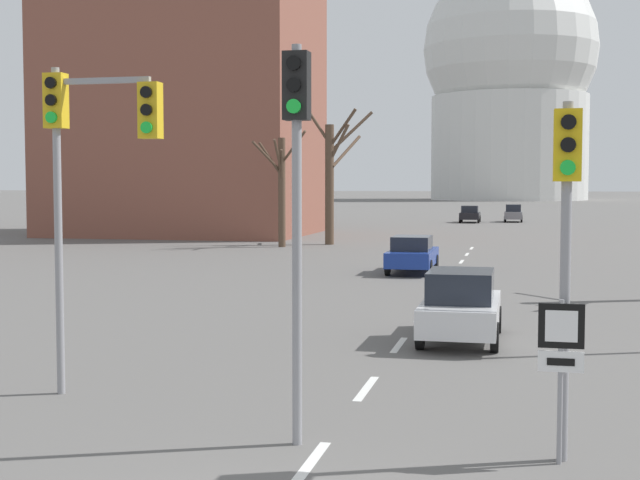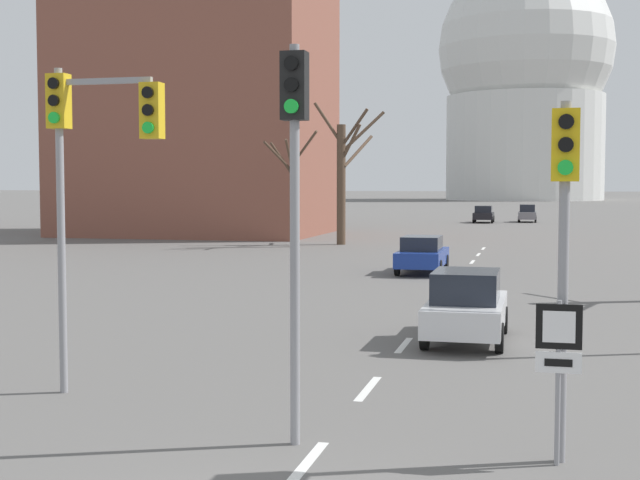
% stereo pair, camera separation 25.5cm
% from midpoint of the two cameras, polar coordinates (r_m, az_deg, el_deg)
% --- Properties ---
extents(lane_stripe_0, '(0.16, 2.00, 0.01)m').
position_cam_midpoint_polar(lane_stripe_0, '(12.33, -0.27, -14.11)').
color(lane_stripe_0, silver).
rests_on(lane_stripe_0, ground_plane).
extents(lane_stripe_1, '(0.16, 2.00, 0.01)m').
position_cam_midpoint_polar(lane_stripe_1, '(16.58, 3.54, -9.47)').
color(lane_stripe_1, silver).
rests_on(lane_stripe_1, ground_plane).
extents(lane_stripe_2, '(0.16, 2.00, 0.01)m').
position_cam_midpoint_polar(lane_stripe_2, '(20.93, 5.74, -6.71)').
color(lane_stripe_2, silver).
rests_on(lane_stripe_2, ground_plane).
extents(lane_stripe_3, '(0.16, 2.00, 0.01)m').
position_cam_midpoint_polar(lane_stripe_3, '(25.34, 7.15, -4.90)').
color(lane_stripe_3, silver).
rests_on(lane_stripe_3, ground_plane).
extents(lane_stripe_4, '(0.16, 2.00, 0.01)m').
position_cam_midpoint_polar(lane_stripe_4, '(29.77, 8.15, -3.63)').
color(lane_stripe_4, silver).
rests_on(lane_stripe_4, ground_plane).
extents(lane_stripe_5, '(0.16, 2.00, 0.01)m').
position_cam_midpoint_polar(lane_stripe_5, '(34.22, 8.88, -2.69)').
color(lane_stripe_5, silver).
rests_on(lane_stripe_5, ground_plane).
extents(lane_stripe_6, '(0.16, 2.00, 0.01)m').
position_cam_midpoint_polar(lane_stripe_6, '(38.68, 9.44, -1.96)').
color(lane_stripe_6, silver).
rests_on(lane_stripe_6, ground_plane).
extents(lane_stripe_7, '(0.16, 2.00, 0.01)m').
position_cam_midpoint_polar(lane_stripe_7, '(43.15, 9.89, -1.39)').
color(lane_stripe_7, silver).
rests_on(lane_stripe_7, ground_plane).
extents(lane_stripe_8, '(0.16, 2.00, 0.01)m').
position_cam_midpoint_polar(lane_stripe_8, '(47.63, 10.25, -0.92)').
color(lane_stripe_8, silver).
rests_on(lane_stripe_8, ground_plane).
extents(lane_stripe_9, '(0.16, 2.00, 0.01)m').
position_cam_midpoint_polar(lane_stripe_9, '(52.11, 10.55, -0.53)').
color(lane_stripe_9, silver).
rests_on(lane_stripe_9, ground_plane).
extents(traffic_signal_near_right, '(0.36, 0.34, 4.85)m').
position_cam_midpoint_polar(traffic_signal_near_right, '(12.31, 15.94, 1.75)').
color(traffic_signal_near_right, gray).
rests_on(traffic_signal_near_right, ground_plane).
extents(traffic_signal_near_left, '(2.14, 0.34, 5.79)m').
position_cam_midpoint_polar(traffic_signal_near_left, '(16.17, -14.09, 5.76)').
color(traffic_signal_near_left, gray).
rests_on(traffic_signal_near_left, ground_plane).
extents(traffic_signal_centre_tall, '(0.36, 0.34, 5.72)m').
position_cam_midpoint_polar(traffic_signal_centre_tall, '(12.65, -1.06, 4.50)').
color(traffic_signal_centre_tall, gray).
rests_on(traffic_signal_centre_tall, ground_plane).
extents(route_sign_post, '(0.60, 0.08, 2.22)m').
position_cam_midpoint_polar(route_sign_post, '(12.34, 15.60, -7.07)').
color(route_sign_post, gray).
rests_on(route_sign_post, ground_plane).
extents(sedan_near_left, '(1.90, 4.05, 1.61)m').
position_cam_midpoint_polar(sedan_near_left, '(85.93, 10.51, 1.64)').
color(sedan_near_left, black).
rests_on(sedan_near_left, ground_plane).
extents(sedan_near_right, '(1.89, 4.36, 1.56)m').
position_cam_midpoint_polar(sedan_near_right, '(37.47, 6.75, -0.90)').
color(sedan_near_right, navy).
rests_on(sedan_near_right, ground_plane).
extents(sedan_mid_centre, '(1.73, 3.88, 1.70)m').
position_cam_midpoint_polar(sedan_mid_centre, '(87.99, 13.21, 1.67)').
color(sedan_mid_centre, slate).
rests_on(sedan_mid_centre, ground_plane).
extents(sedan_far_left, '(1.84, 4.27, 1.71)m').
position_cam_midpoint_polar(sedan_far_left, '(21.49, 9.68, -4.18)').
color(sedan_far_left, silver).
rests_on(sedan_far_left, ground_plane).
extents(bare_tree_left_near, '(3.10, 2.13, 6.79)m').
position_cam_midpoint_polar(bare_tree_left_near, '(52.32, -1.62, 3.49)').
color(bare_tree_left_near, brown).
rests_on(bare_tree_left_near, ground_plane).
extents(bare_tree_left_far, '(4.13, 3.38, 8.69)m').
position_cam_midpoint_polar(bare_tree_left_far, '(54.49, 1.64, 4.20)').
color(bare_tree_left_far, brown).
rests_on(bare_tree_left_far, ground_plane).
extents(capitol_dome, '(38.35, 38.35, 54.17)m').
position_cam_midpoint_polar(capitol_dome, '(205.32, 13.03, 9.90)').
color(capitol_dome, silver).
rests_on(capitol_dome, ground_plane).
extents(apartment_block_left, '(18.00, 14.00, 23.75)m').
position_cam_midpoint_polar(apartment_block_left, '(66.95, -7.64, 10.60)').
color(apartment_block_left, brown).
rests_on(apartment_block_left, ground_plane).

